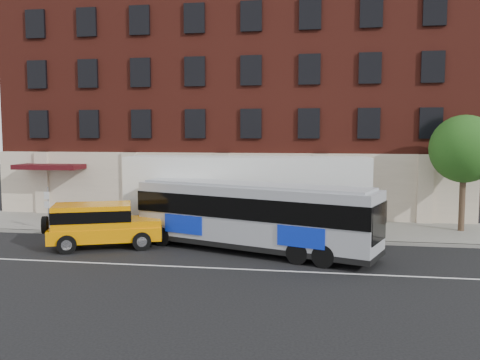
% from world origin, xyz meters
% --- Properties ---
extents(ground, '(120.00, 120.00, 0.00)m').
position_xyz_m(ground, '(0.00, 0.00, 0.00)').
color(ground, black).
rests_on(ground, ground).
extents(sidewalk, '(60.00, 6.00, 0.15)m').
position_xyz_m(sidewalk, '(0.00, 9.00, 0.07)').
color(sidewalk, gray).
rests_on(sidewalk, ground).
extents(kerb, '(60.00, 0.25, 0.15)m').
position_xyz_m(kerb, '(0.00, 6.00, 0.07)').
color(kerb, gray).
rests_on(kerb, ground).
extents(lane_line, '(60.00, 0.12, 0.01)m').
position_xyz_m(lane_line, '(0.00, 0.50, 0.01)').
color(lane_line, silver).
rests_on(lane_line, ground).
extents(building, '(30.00, 12.10, 15.00)m').
position_xyz_m(building, '(-0.01, 16.92, 7.58)').
color(building, '#5A1E15').
rests_on(building, sidewalk).
extents(sign_pole, '(0.30, 0.20, 2.50)m').
position_xyz_m(sign_pole, '(-8.50, 6.15, 1.45)').
color(sign_pole, gray).
rests_on(sign_pole, ground).
extents(street_tree, '(3.60, 3.60, 6.20)m').
position_xyz_m(street_tree, '(13.54, 9.48, 4.41)').
color(street_tree, '#3E2C1F').
rests_on(street_tree, sidewalk).
extents(city_bus, '(11.54, 6.24, 3.12)m').
position_xyz_m(city_bus, '(3.01, 3.56, 1.72)').
color(city_bus, '#A1A3AA').
rests_on(city_bus, ground).
extents(yellow_suv, '(5.54, 3.83, 2.07)m').
position_xyz_m(yellow_suv, '(-4.24, 3.29, 1.19)').
color(yellow_suv, '#FF9502').
rests_on(yellow_suv, ground).
extents(shipping_container, '(12.58, 3.13, 4.16)m').
position_xyz_m(shipping_container, '(2.21, 7.04, 2.06)').
color(shipping_container, black).
rests_on(shipping_container, ground).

